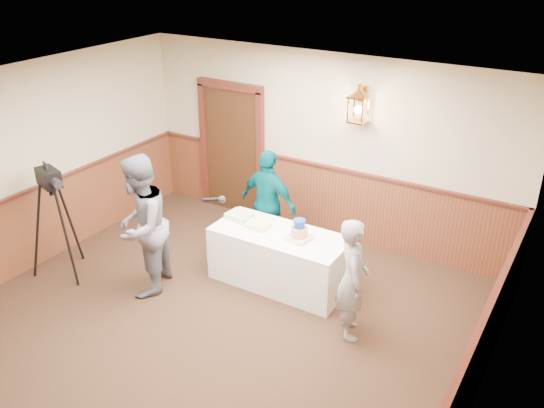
{
  "coord_description": "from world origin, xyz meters",
  "views": [
    {
      "loc": [
        3.52,
        -3.78,
        4.29
      ],
      "look_at": [
        0.21,
        1.7,
        1.25
      ],
      "focal_mm": 38.0,
      "sensor_mm": 36.0,
      "label": 1
    }
  ],
  "objects_px": {
    "interviewer": "(141,226)",
    "assistant_p": "(269,203)",
    "display_table": "(280,258)",
    "sheet_cake_yellow": "(258,225)",
    "tiered_cake": "(299,232)",
    "sheet_cake_green": "(239,216)",
    "tv_camera_rig": "(58,229)",
    "baker": "(352,279)"
  },
  "relations": [
    {
      "from": "interviewer",
      "to": "assistant_p",
      "type": "height_order",
      "value": "interviewer"
    },
    {
      "from": "display_table",
      "to": "sheet_cake_yellow",
      "type": "xyz_separation_m",
      "value": [
        -0.33,
        -0.01,
        0.41
      ]
    },
    {
      "from": "display_table",
      "to": "tiered_cake",
      "type": "height_order",
      "value": "tiered_cake"
    },
    {
      "from": "tiered_cake",
      "to": "sheet_cake_green",
      "type": "bearing_deg",
      "value": 174.04
    },
    {
      "from": "tiered_cake",
      "to": "sheet_cake_green",
      "type": "relative_size",
      "value": 0.91
    },
    {
      "from": "sheet_cake_yellow",
      "to": "tv_camera_rig",
      "type": "relative_size",
      "value": 0.19
    },
    {
      "from": "sheet_cake_green",
      "to": "interviewer",
      "type": "distance_m",
      "value": 1.35
    },
    {
      "from": "sheet_cake_green",
      "to": "assistant_p",
      "type": "height_order",
      "value": "assistant_p"
    },
    {
      "from": "tv_camera_rig",
      "to": "display_table",
      "type": "bearing_deg",
      "value": 44.21
    },
    {
      "from": "display_table",
      "to": "baker",
      "type": "relative_size",
      "value": 1.21
    },
    {
      "from": "sheet_cake_yellow",
      "to": "baker",
      "type": "height_order",
      "value": "baker"
    },
    {
      "from": "display_table",
      "to": "tv_camera_rig",
      "type": "bearing_deg",
      "value": -153.32
    },
    {
      "from": "display_table",
      "to": "interviewer",
      "type": "xyz_separation_m",
      "value": [
        -1.42,
        -1.04,
        0.56
      ]
    },
    {
      "from": "display_table",
      "to": "sheet_cake_green",
      "type": "relative_size",
      "value": 5.43
    },
    {
      "from": "sheet_cake_green",
      "to": "tiered_cake",
      "type": "bearing_deg",
      "value": -5.96
    },
    {
      "from": "tv_camera_rig",
      "to": "sheet_cake_yellow",
      "type": "bearing_deg",
      "value": 47.15
    },
    {
      "from": "interviewer",
      "to": "baker",
      "type": "bearing_deg",
      "value": 81.68
    },
    {
      "from": "display_table",
      "to": "sheet_cake_green",
      "type": "height_order",
      "value": "sheet_cake_green"
    },
    {
      "from": "tiered_cake",
      "to": "tv_camera_rig",
      "type": "height_order",
      "value": "tv_camera_rig"
    },
    {
      "from": "tiered_cake",
      "to": "sheet_cake_yellow",
      "type": "height_order",
      "value": "tiered_cake"
    },
    {
      "from": "display_table",
      "to": "assistant_p",
      "type": "height_order",
      "value": "assistant_p"
    },
    {
      "from": "sheet_cake_yellow",
      "to": "sheet_cake_green",
      "type": "height_order",
      "value": "sheet_cake_green"
    },
    {
      "from": "baker",
      "to": "sheet_cake_green",
      "type": "bearing_deg",
      "value": 42.83
    },
    {
      "from": "interviewer",
      "to": "sheet_cake_yellow",
      "type": "bearing_deg",
      "value": 113.84
    },
    {
      "from": "sheet_cake_yellow",
      "to": "tv_camera_rig",
      "type": "height_order",
      "value": "tv_camera_rig"
    },
    {
      "from": "display_table",
      "to": "tv_camera_rig",
      "type": "height_order",
      "value": "tv_camera_rig"
    },
    {
      "from": "sheet_cake_yellow",
      "to": "assistant_p",
      "type": "height_order",
      "value": "assistant_p"
    },
    {
      "from": "baker",
      "to": "tv_camera_rig",
      "type": "height_order",
      "value": "tv_camera_rig"
    },
    {
      "from": "tiered_cake",
      "to": "interviewer",
      "type": "xyz_separation_m",
      "value": [
        -1.71,
        -1.02,
        0.07
      ]
    },
    {
      "from": "sheet_cake_green",
      "to": "tv_camera_rig",
      "type": "xyz_separation_m",
      "value": [
        -1.98,
        -1.41,
        -0.09
      ]
    },
    {
      "from": "assistant_p",
      "to": "tv_camera_rig",
      "type": "distance_m",
      "value": 2.88
    },
    {
      "from": "tiered_cake",
      "to": "tv_camera_rig",
      "type": "relative_size",
      "value": 0.2
    },
    {
      "from": "tiered_cake",
      "to": "tv_camera_rig",
      "type": "distance_m",
      "value": 3.24
    },
    {
      "from": "sheet_cake_green",
      "to": "interviewer",
      "type": "relative_size",
      "value": 0.18
    },
    {
      "from": "assistant_p",
      "to": "tiered_cake",
      "type": "bearing_deg",
      "value": 149.33
    },
    {
      "from": "tiered_cake",
      "to": "assistant_p",
      "type": "bearing_deg",
      "value": 142.85
    },
    {
      "from": "sheet_cake_green",
      "to": "assistant_p",
      "type": "xyz_separation_m",
      "value": [
        0.14,
        0.54,
        0.0
      ]
    },
    {
      "from": "tv_camera_rig",
      "to": "sheet_cake_green",
      "type": "bearing_deg",
      "value": 53.11
    },
    {
      "from": "tiered_cake",
      "to": "sheet_cake_yellow",
      "type": "relative_size",
      "value": 1.01
    },
    {
      "from": "display_table",
      "to": "tv_camera_rig",
      "type": "distance_m",
      "value": 2.99
    },
    {
      "from": "tv_camera_rig",
      "to": "tiered_cake",
      "type": "bearing_deg",
      "value": 41.46
    },
    {
      "from": "tiered_cake",
      "to": "assistant_p",
      "type": "height_order",
      "value": "assistant_p"
    }
  ]
}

